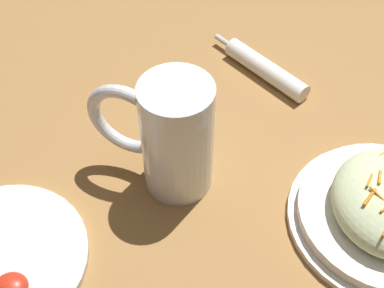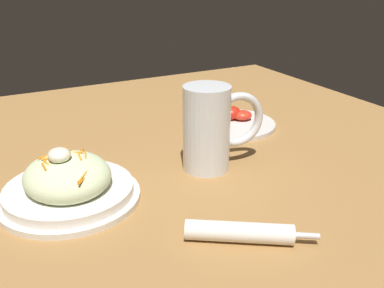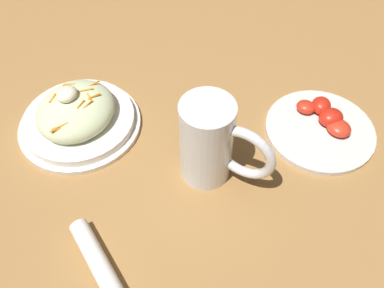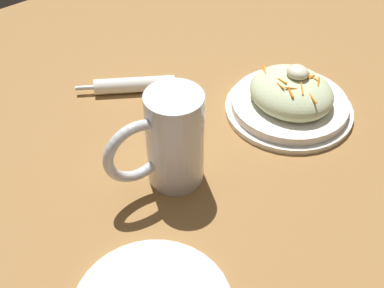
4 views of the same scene
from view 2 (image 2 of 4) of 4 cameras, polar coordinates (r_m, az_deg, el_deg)
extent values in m
plane|color=#9E703D|center=(0.83, -3.25, -4.30)|extent=(1.43, 1.43, 0.00)
cylinder|color=white|center=(0.78, -15.64, -6.65)|extent=(0.24, 0.24, 0.01)
cylinder|color=white|center=(0.77, -15.74, -5.78)|extent=(0.22, 0.22, 0.02)
ellipsoid|color=beige|center=(0.76, -15.96, -4.03)|extent=(0.16, 0.14, 0.07)
cylinder|color=orange|center=(0.73, -18.71, -2.87)|extent=(0.02, 0.00, 0.01)
cylinder|color=orange|center=(0.75, -14.42, -1.67)|extent=(0.02, 0.01, 0.01)
cylinder|color=orange|center=(0.76, -18.71, -1.82)|extent=(0.02, 0.01, 0.00)
cylinder|color=orange|center=(0.75, -18.51, -2.23)|extent=(0.02, 0.01, 0.01)
cylinder|color=orange|center=(0.80, -16.33, -0.71)|extent=(0.03, 0.01, 0.01)
cylinder|color=orange|center=(0.78, -15.97, -0.93)|extent=(0.03, 0.02, 0.01)
cylinder|color=orange|center=(0.78, -18.83, -1.60)|extent=(0.02, 0.02, 0.01)
cylinder|color=orange|center=(0.70, -14.07, -4.58)|extent=(0.02, 0.02, 0.00)
cylinder|color=orange|center=(0.76, -18.40, -1.78)|extent=(0.00, 0.02, 0.00)
cylinder|color=orange|center=(0.78, -14.26, -0.95)|extent=(0.03, 0.01, 0.01)
cylinder|color=orange|center=(0.75, -13.72, -1.49)|extent=(0.02, 0.01, 0.01)
cylinder|color=orange|center=(0.77, -14.70, -1.05)|extent=(0.02, 0.02, 0.01)
cylinder|color=orange|center=(0.70, -14.09, -4.18)|extent=(0.03, 0.02, 0.01)
cylinder|color=orange|center=(0.75, -17.72, -1.74)|extent=(0.02, 0.02, 0.01)
cylinder|color=orange|center=(0.76, -18.02, -1.81)|extent=(0.02, 0.03, 0.00)
ellipsoid|color=#EFEACC|center=(0.75, -16.99, -1.29)|extent=(0.04, 0.04, 0.02)
cylinder|color=white|center=(0.83, 1.81, 2.09)|extent=(0.09, 0.09, 0.17)
cylinder|color=#B76B14|center=(0.85, 1.78, -0.05)|extent=(0.08, 0.08, 0.10)
cylinder|color=white|center=(0.83, 1.83, 3.30)|extent=(0.08, 0.08, 0.01)
torus|color=white|center=(0.86, 5.94, 3.15)|extent=(0.03, 0.11, 0.11)
cylinder|color=white|center=(0.65, 6.16, -11.36)|extent=(0.11, 0.15, 0.03)
cylinder|color=silver|center=(0.66, 14.75, -11.49)|extent=(0.03, 0.04, 0.01)
cylinder|color=silver|center=(1.08, 5.22, 2.60)|extent=(0.21, 0.21, 0.01)
ellipsoid|color=red|center=(1.10, 5.23, 4.08)|extent=(0.06, 0.06, 0.03)
ellipsoid|color=red|center=(1.09, 2.54, 3.63)|extent=(0.03, 0.04, 0.02)
ellipsoid|color=red|center=(1.11, 3.43, 4.21)|extent=(0.05, 0.04, 0.03)
ellipsoid|color=red|center=(1.10, 6.57, 3.77)|extent=(0.06, 0.06, 0.02)
camera|label=1|loc=(1.13, -16.62, 31.40)|focal=48.55mm
camera|label=3|loc=(0.64, 42.47, 38.38)|focal=37.36mm
camera|label=4|loc=(1.41, 5.65, 33.13)|focal=49.45mm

